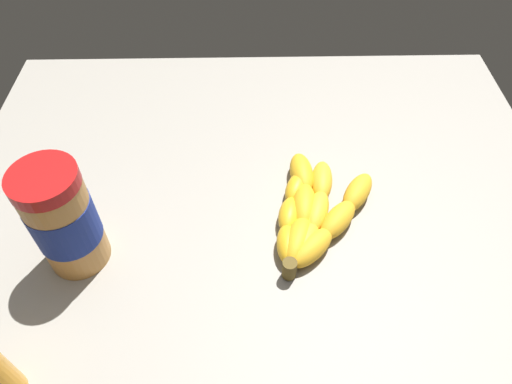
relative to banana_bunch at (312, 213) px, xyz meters
The scene contains 3 objects.
ground_plane 9.99cm from the banana_bunch, 146.26° to the left, with size 95.94×76.30×3.99cm, color gray.
banana_bunch is the anchor object (origin of this frame).
peanut_butter_jar 34.37cm from the banana_bunch, behind, with size 8.44×8.44×16.85cm.
Camera 1 is at (-1.43, -47.73, 56.16)cm, focal length 32.73 mm.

